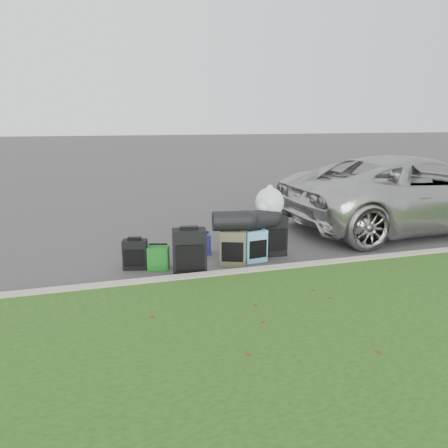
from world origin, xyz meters
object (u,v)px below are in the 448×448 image
object	(u,v)px
suv	(414,193)
suitcase_large_black_right	(273,236)
tote_navy	(201,244)
tote_green	(158,258)
suitcase_teal	(255,246)
suitcase_small_black	(135,254)
suitcase_olive	(233,248)
suitcase_large_black_left	(190,253)

from	to	relation	value
suv	suitcase_large_black_right	bearing A→B (deg)	103.67
tote_navy	tote_green	bearing A→B (deg)	-140.71
suitcase_teal	tote_navy	distance (m)	0.99
suitcase_large_black_right	suitcase_teal	bearing A→B (deg)	-148.00
suv	suitcase_small_black	distance (m)	6.00
suitcase_teal	suitcase_large_black_right	size ratio (longest dim) A/B	0.78
suitcase_olive	suitcase_teal	size ratio (longest dim) A/B	1.07
suv	suitcase_teal	bearing A→B (deg)	105.30
suv	suitcase_teal	distance (m)	4.19
suitcase_olive	suitcase_large_black_right	size ratio (longest dim) A/B	0.83
suitcase_large_black_right	tote_navy	xyz separation A→B (m)	(-1.16, 0.41, -0.17)
tote_green	tote_navy	xyz separation A→B (m)	(0.81, 0.56, -0.01)
tote_navy	suitcase_large_black_left	bearing A→B (deg)	-107.97
suitcase_olive	tote_green	world-z (taller)	suitcase_olive
suitcase_teal	tote_navy	xyz separation A→B (m)	(-0.75, 0.64, -0.09)
suitcase_teal	tote_green	bearing A→B (deg)	170.34
suv	suitcase_small_black	world-z (taller)	suv
suv	tote_green	world-z (taller)	suv
suitcase_small_black	suitcase_olive	bearing A→B (deg)	4.98
suitcase_small_black	suitcase_olive	xyz separation A→B (m)	(1.51, -0.24, 0.05)
suv	tote_green	bearing A→B (deg)	100.25
suitcase_teal	tote_navy	world-z (taller)	suitcase_teal
suitcase_large_black_left	tote_green	distance (m)	0.61
suitcase_olive	tote_green	bearing A→B (deg)	-165.53
suitcase_olive	suitcase_teal	bearing A→B (deg)	30.68
suitcase_small_black	suitcase_teal	size ratio (longest dim) A/B	0.88
suitcase_small_black	suitcase_large_black_left	size ratio (longest dim) A/B	0.66
suv	suitcase_olive	distance (m)	4.58
suitcase_small_black	suitcase_olive	size ratio (longest dim) A/B	0.82
suitcase_small_black	suitcase_olive	world-z (taller)	suitcase_olive
suitcase_small_black	tote_navy	distance (m)	1.24
suitcase_small_black	suitcase_teal	world-z (taller)	suitcase_teal
suitcase_olive	tote_navy	xyz separation A→B (m)	(-0.36, 0.70, -0.11)
suv	tote_green	size ratio (longest dim) A/B	15.50
suitcase_large_black_left	suitcase_teal	bearing A→B (deg)	25.09
suitcase_teal	suitcase_large_black_right	bearing A→B (deg)	21.96
suitcase_teal	suitcase_large_black_right	xyz separation A→B (m)	(0.41, 0.23, 0.08)
tote_navy	suv	bearing A→B (deg)	10.42
suitcase_teal	tote_navy	size ratio (longest dim) A/B	1.54
suitcase_olive	tote_green	size ratio (longest dim) A/B	1.57
tote_navy	suitcase_olive	bearing A→B (deg)	-58.26
suitcase_small_black	suitcase_large_black_right	xyz separation A→B (m)	(2.31, 0.05, 0.11)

